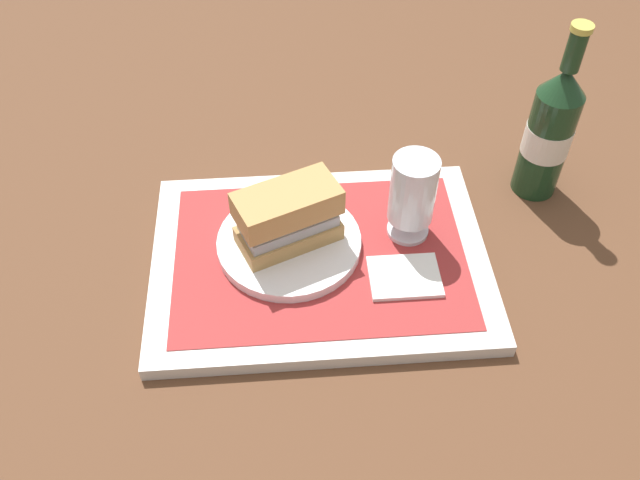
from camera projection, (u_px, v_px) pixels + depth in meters
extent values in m
plane|color=brown|center=(320.00, 265.00, 0.91)|extent=(3.00, 3.00, 0.00)
cube|color=silver|center=(320.00, 260.00, 0.90)|extent=(0.44, 0.32, 0.02)
cube|color=#9E2D2D|center=(320.00, 255.00, 0.90)|extent=(0.38, 0.27, 0.00)
cylinder|color=white|center=(289.00, 243.00, 0.90)|extent=(0.19, 0.19, 0.01)
cube|color=tan|center=(289.00, 233.00, 0.89)|extent=(0.14, 0.11, 0.02)
cube|color=#9EA3A8|center=(288.00, 222.00, 0.87)|extent=(0.13, 0.10, 0.02)
cube|color=silver|center=(288.00, 216.00, 0.86)|extent=(0.12, 0.09, 0.01)
sphere|color=#47932D|center=(324.00, 197.00, 0.87)|extent=(0.04, 0.04, 0.04)
cube|color=tan|center=(287.00, 203.00, 0.85)|extent=(0.14, 0.11, 0.04)
cylinder|color=silver|center=(408.00, 230.00, 0.92)|extent=(0.06, 0.06, 0.01)
cylinder|color=silver|center=(409.00, 222.00, 0.91)|extent=(0.01, 0.01, 0.02)
cylinder|color=silver|center=(413.00, 190.00, 0.87)|extent=(0.06, 0.06, 0.09)
cylinder|color=gold|center=(412.00, 199.00, 0.88)|extent=(0.06, 0.06, 0.06)
cylinder|color=white|center=(415.00, 178.00, 0.85)|extent=(0.05, 0.05, 0.01)
cube|color=white|center=(405.00, 277.00, 0.87)|extent=(0.09, 0.07, 0.01)
cylinder|color=#19381E|center=(546.00, 144.00, 0.95)|extent=(0.06, 0.06, 0.17)
cylinder|color=silver|center=(547.00, 139.00, 0.95)|extent=(0.07, 0.07, 0.05)
cone|color=#19381E|center=(565.00, 82.00, 0.88)|extent=(0.06, 0.06, 0.04)
cylinder|color=#19381E|center=(575.00, 50.00, 0.84)|extent=(0.02, 0.02, 0.05)
cylinder|color=#BFB74C|center=(582.00, 27.00, 0.82)|extent=(0.03, 0.03, 0.01)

